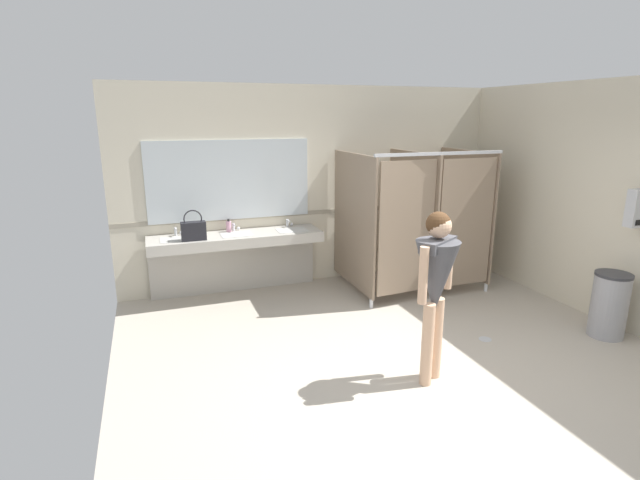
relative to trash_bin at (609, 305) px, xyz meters
The scene contains 12 objects.
ground_plane 2.39m from the trash_bin, behind, with size 5.94×6.67×0.10m, color #B2A899.
wall_back 3.99m from the trash_bin, 127.74° to the left, with size 5.94×0.12×2.87m, color beige.
wall_back_tile_band 3.85m from the trash_bin, 128.33° to the left, with size 5.94×0.01×0.06m, color #9E937F.
vanity_counter 4.65m from the trash_bin, 143.43° to the left, with size 2.33×0.57×1.00m.
mirror_panel 4.91m from the trash_bin, 141.46° to the left, with size 2.23×0.02×1.09m, color silver.
bathroom_stalls 2.53m from the trash_bin, 121.06° to the left, with size 1.88×1.38×2.00m.
trash_bin is the anchor object (origin of this frame).
person_standing 2.51m from the trash_bin, behind, with size 0.55×0.55×1.64m.
handbag 5.03m from the trash_bin, 149.48° to the left, with size 0.31×0.13×0.40m.
soap_dispenser 4.78m from the trash_bin, 143.14° to the left, with size 0.07×0.07×0.18m.
paper_cup 4.96m from the trash_bin, 147.80° to the left, with size 0.07×0.07×0.09m, color beige.
floor_drain_cover 1.46m from the trash_bin, 164.45° to the left, with size 0.14×0.14×0.01m, color #B7BABF.
Camera 1 is at (-2.44, -3.62, 2.45)m, focal length 27.02 mm.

